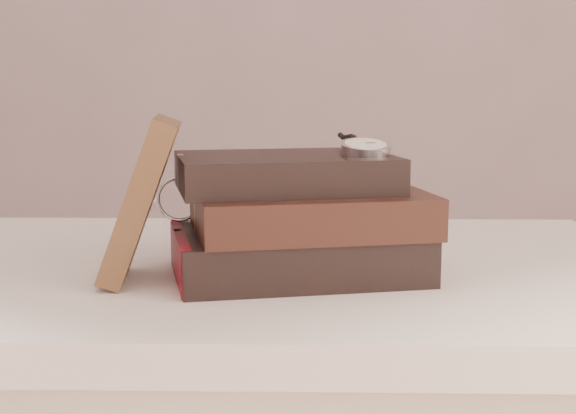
{
  "coord_description": "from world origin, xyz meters",
  "views": [
    {
      "loc": [
        0.1,
        -0.61,
        0.97
      ],
      "look_at": [
        0.08,
        0.29,
        0.82
      ],
      "focal_mm": 52.59,
      "sensor_mm": 36.0,
      "label": 1
    }
  ],
  "objects": [
    {
      "name": "table",
      "position": [
        0.0,
        0.35,
        0.66
      ],
      "size": [
        1.0,
        0.6,
        0.75
      ],
      "color": "white",
      "rests_on": "ground"
    },
    {
      "name": "book_stack",
      "position": [
        0.09,
        0.29,
        0.81
      ],
      "size": [
        0.3,
        0.23,
        0.13
      ],
      "color": "black",
      "rests_on": "table"
    },
    {
      "name": "journal",
      "position": [
        -0.07,
        0.26,
        0.84
      ],
      "size": [
        0.1,
        0.12,
        0.17
      ],
      "primitive_type": "cube",
      "rotation": [
        0.0,
        0.36,
        0.11
      ],
      "color": "#3E2818",
      "rests_on": "table"
    },
    {
      "name": "pocket_watch",
      "position": [
        0.16,
        0.29,
        0.89
      ],
      "size": [
        0.07,
        0.16,
        0.02
      ],
      "color": "silver",
      "rests_on": "book_stack"
    },
    {
      "name": "eyeglasses",
      "position": [
        -0.02,
        0.36,
        0.82
      ],
      "size": [
        0.13,
        0.15,
        0.05
      ],
      "color": "silver",
      "rests_on": "book_stack"
    }
  ]
}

